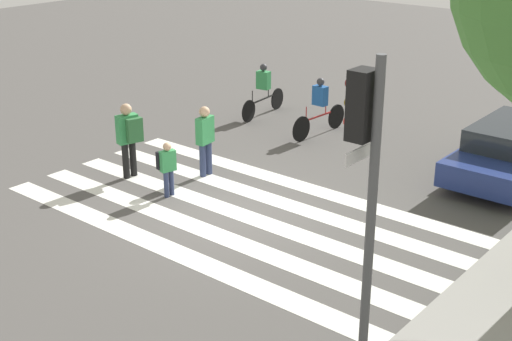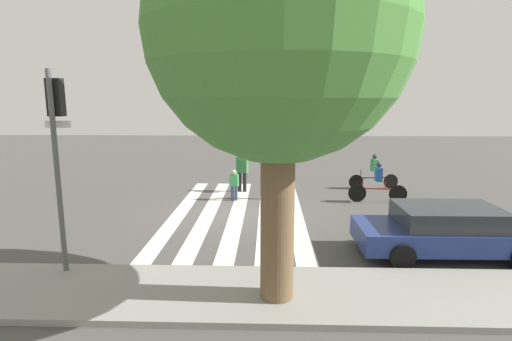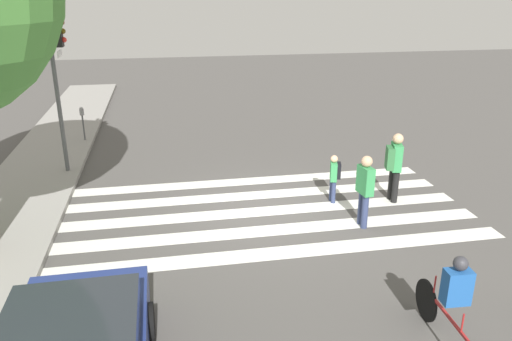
{
  "view_description": "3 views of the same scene",
  "coord_description": "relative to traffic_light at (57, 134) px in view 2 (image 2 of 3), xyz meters",
  "views": [
    {
      "loc": [
        10.52,
        9.24,
        6.45
      ],
      "look_at": [
        0.03,
        0.57,
        1.14
      ],
      "focal_mm": 50.0,
      "sensor_mm": 36.0,
      "label": 1
    },
    {
      "loc": [
        -1.13,
        14.1,
        4.18
      ],
      "look_at": [
        -0.66,
        -0.6,
        1.48
      ],
      "focal_mm": 28.0,
      "sensor_mm": 36.0,
      "label": 2
    },
    {
      "loc": [
        -11.2,
        2.39,
        5.32
      ],
      "look_at": [
        0.41,
        0.22,
        0.96
      ],
      "focal_mm": 35.0,
      "sensor_mm": 36.0,
      "label": 3
    }
  ],
  "objects": [
    {
      "name": "street_tree",
      "position": [
        -4.97,
        1.22,
        2.01
      ],
      "size": [
        4.96,
        4.96,
        7.89
      ],
      "color": "brown",
      "rests_on": "ground_plane"
    },
    {
      "name": "cyclist_near_curb",
      "position": [
        -9.65,
        -9.35,
        -2.49
      ],
      "size": [
        2.32,
        0.42,
        1.62
      ],
      "rotation": [
        0.0,
        0.0,
        0.12
      ],
      "color": "black",
      "rests_on": "ground_plane"
    },
    {
      "name": "crosswalk_stripes",
      "position": [
        -3.66,
        -5.24,
        -3.35
      ],
      "size": [
        4.76,
        10.0,
        0.01
      ],
      "color": "silver",
      "rests_on": "ground_plane"
    },
    {
      "name": "pedestrian_adult_yellow_jacket",
      "position": [
        -3.62,
        -8.58,
        -2.28
      ],
      "size": [
        0.55,
        0.51,
        1.84
      ],
      "rotation": [
        0.0,
        0.0,
        2.87
      ],
      "color": "black",
      "rests_on": "ground_plane"
    },
    {
      "name": "sidewalk_curb",
      "position": [
        -3.66,
        1.01,
        -3.29
      ],
      "size": [
        36.0,
        2.5,
        0.14
      ],
      "color": "gray",
      "rests_on": "ground_plane"
    },
    {
      "name": "car_parked_dark_suv",
      "position": [
        -9.56,
        -1.46,
        -2.66
      ],
      "size": [
        4.75,
        2.09,
        1.34
      ],
      "rotation": [
        0.0,
        0.0,
        0.01
      ],
      "color": "navy",
      "rests_on": "ground_plane"
    },
    {
      "name": "traffic_light",
      "position": [
        0.0,
        0.0,
        0.0
      ],
      "size": [
        0.6,
        0.5,
        4.8
      ],
      "color": "#515456",
      "rests_on": "ground_plane"
    },
    {
      "name": "pedestrian_child_with_backpack",
      "position": [
        -4.87,
        -7.27,
        -2.37
      ],
      "size": [
        0.51,
        0.27,
        1.74
      ],
      "rotation": [
        0.0,
        0.0,
        3.26
      ],
      "color": "navy",
      "rests_on": "ground_plane"
    },
    {
      "name": "pedestrian_adult_tall_backpack",
      "position": [
        -3.38,
        -7.06,
        -2.6
      ],
      "size": [
        0.39,
        0.36,
        1.28
      ],
      "rotation": [
        0.0,
        0.0,
        -0.27
      ],
      "color": "navy",
      "rests_on": "ground_plane"
    },
    {
      "name": "cyclist_mid_street",
      "position": [
        -9.2,
        -6.93,
        -2.48
      ],
      "size": [
        2.33,
        0.41,
        1.66
      ],
      "rotation": [
        0.0,
        0.0,
        -0.05
      ],
      "color": "black",
      "rests_on": "ground_plane"
    },
    {
      "name": "ground_plane",
      "position": [
        -3.66,
        -5.24,
        -3.36
      ],
      "size": [
        60.0,
        60.0,
        0.0
      ],
      "primitive_type": "plane",
      "color": "#4C4947"
    }
  ]
}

